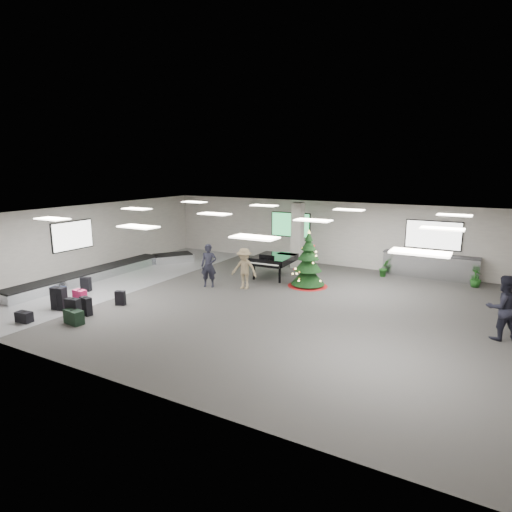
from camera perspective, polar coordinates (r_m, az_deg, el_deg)
The scene contains 21 objects.
ground at distance 16.00m, azimuth 0.60°, elevation -6.00°, with size 18.00×18.00×0.00m, color #3D3A37.
room_envelope at distance 16.20m, azimuth 0.57°, elevation 2.71°, with size 18.02×14.02×3.21m.
baggage_carousel at distance 20.67m, azimuth -18.98°, elevation -1.91°, with size 2.28×9.71×0.43m.
service_counter at distance 20.62m, azimuth 22.16°, elevation -1.23°, with size 4.05×0.65×1.08m.
suitcase_0 at distance 16.46m, azimuth -24.78°, elevation -5.16°, with size 0.56×0.38×0.82m.
suitcase_1 at distance 15.16m, azimuth -23.20°, elevation -6.57°, with size 0.51×0.32×0.75m.
pink_suitcase at distance 16.08m, azimuth -22.39°, elevation -5.46°, with size 0.48×0.29×0.76m.
suitcase_3 at distance 16.21m, azimuth -17.63°, elevation -5.36°, with size 0.40×0.31×0.54m.
navy_suitcase at distance 16.67m, azimuth -24.79°, elevation -5.03°, with size 0.56×0.44×0.78m.
suitcase_5 at distance 16.56m, azimuth -25.02°, elevation -5.44°, with size 0.42×0.27×0.61m.
green_duffel at distance 14.89m, azimuth -23.12°, elevation -7.47°, with size 0.71×0.42×0.47m.
suitcase_7 at distance 15.54m, azimuth -21.71°, elevation -6.22°, with size 0.46×0.29×0.64m.
suitcase_8 at distance 18.44m, azimuth -21.73°, elevation -3.52°, with size 0.43×0.32×0.59m.
black_duffel at distance 15.73m, azimuth -28.52°, elevation -7.16°, with size 0.56×0.35×0.36m.
christmas_tree at distance 17.87m, azimuth 6.96°, elevation -1.45°, with size 1.67×1.67×2.39m.
grand_piano at distance 19.05m, azimuth 2.29°, elevation -0.49°, with size 1.67×2.10×1.17m.
traveler_a at distance 17.71m, azimuth -6.32°, elevation -1.29°, with size 0.65×0.43×1.79m, color black.
traveler_b at distance 17.35m, azimuth -1.58°, elevation -1.69°, with size 1.09×0.62×1.68m, color #8C7857.
traveler_bench at distance 14.19m, azimuth 30.00°, elevation -5.98°, with size 0.93×0.72×1.91m, color black.
potted_plant_left at distance 20.18m, azimuth 16.70°, elevation -1.54°, with size 0.44×0.36×0.80m, color #173B13.
potted_plant_right at distance 19.88m, azimuth 27.25°, elevation -2.63°, with size 0.43×0.43×0.76m, color #173B13.
Camera 1 is at (7.28, -13.37, 4.92)m, focal length 30.00 mm.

